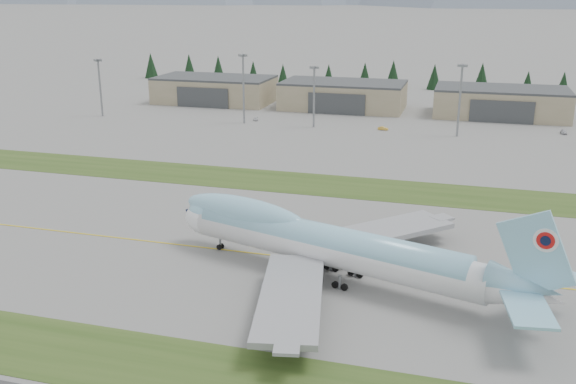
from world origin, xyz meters
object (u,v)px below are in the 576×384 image
(hangar_left, at_px, (215,90))
(hangar_center, at_px, (343,95))
(hangar_right, at_px, (501,102))
(service_vehicle_c, at_px, (564,134))
(service_vehicle_a, at_px, (256,120))
(boeing_747_freighter, at_px, (327,244))
(service_vehicle_b, at_px, (383,130))

(hangar_left, distance_m, hangar_center, 55.00)
(hangar_right, distance_m, service_vehicle_c, 33.16)
(service_vehicle_a, bearing_deg, hangar_right, 0.60)
(hangar_center, bearing_deg, hangar_left, 180.00)
(hangar_left, bearing_deg, boeing_747_freighter, -61.93)
(hangar_left, relative_size, service_vehicle_c, 10.83)
(hangar_center, height_order, service_vehicle_c, hangar_center)
(hangar_right, bearing_deg, service_vehicle_c, -53.25)
(hangar_right, distance_m, service_vehicle_a, 91.95)
(hangar_left, height_order, service_vehicle_c, hangar_left)
(hangar_center, bearing_deg, service_vehicle_b, -60.04)
(hangar_left, xyz_separation_m, service_vehicle_c, (134.58, -26.22, -5.39))
(service_vehicle_a, relative_size, service_vehicle_b, 1.01)
(boeing_747_freighter, xyz_separation_m, service_vehicle_c, (51.33, 129.93, -5.94))
(hangar_center, xyz_separation_m, service_vehicle_b, (21.14, -36.68, -5.39))
(hangar_center, bearing_deg, service_vehicle_c, -18.23)
(hangar_left, xyz_separation_m, hangar_center, (55.00, 0.00, 0.00))
(boeing_747_freighter, relative_size, service_vehicle_a, 19.01)
(hangar_center, relative_size, hangar_right, 1.00)
(hangar_right, xyz_separation_m, service_vehicle_c, (19.58, -26.22, -5.39))
(hangar_center, relative_size, service_vehicle_b, 13.53)
(boeing_747_freighter, relative_size, service_vehicle_b, 19.24)
(service_vehicle_a, bearing_deg, service_vehicle_b, -25.24)
(boeing_747_freighter, height_order, service_vehicle_a, boeing_747_freighter)
(hangar_left, relative_size, hangar_right, 1.00)
(service_vehicle_c, bearing_deg, service_vehicle_b, -170.05)
(hangar_center, distance_m, service_vehicle_a, 41.86)
(hangar_center, distance_m, hangar_right, 60.00)
(hangar_center, distance_m, service_vehicle_c, 83.96)
(hangar_center, xyz_separation_m, service_vehicle_a, (-25.86, -32.47, -5.39))
(hangar_right, relative_size, service_vehicle_a, 13.37)
(service_vehicle_c, bearing_deg, service_vehicle_a, -176.81)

